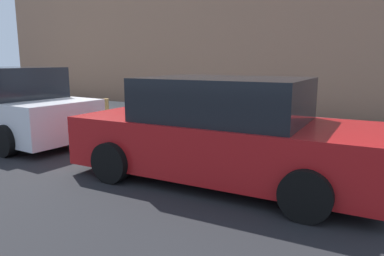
# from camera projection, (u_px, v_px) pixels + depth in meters

# --- Properties ---
(ground_plane) EXTENTS (40.00, 40.00, 0.00)m
(ground_plane) POSITION_uv_depth(u_px,v_px,m) (104.00, 135.00, 9.25)
(ground_plane) COLOR black
(sidewalk_curb) EXTENTS (18.00, 5.00, 0.14)m
(sidewalk_curb) POSITION_uv_depth(u_px,v_px,m) (162.00, 119.00, 11.34)
(sidewalk_curb) COLOR #9E9B93
(sidewalk_curb) RESTS_ON ground_plane
(suitcase_maroon_0) EXTENTS (0.47, 0.26, 1.05)m
(suitcase_maroon_0) POSITION_uv_depth(u_px,v_px,m) (252.00, 124.00, 7.83)
(suitcase_maroon_0) COLOR maroon
(suitcase_maroon_0) RESTS_ON sidewalk_curb
(suitcase_silver_1) EXTENTS (0.45, 0.24, 0.73)m
(suitcase_silver_1) POSITION_uv_depth(u_px,v_px,m) (229.00, 127.00, 8.14)
(suitcase_silver_1) COLOR #9EA0A8
(suitcase_silver_1) RESTS_ON sidewalk_curb
(suitcase_olive_2) EXTENTS (0.42, 0.22, 0.62)m
(suitcase_olive_2) POSITION_uv_depth(u_px,v_px,m) (208.00, 124.00, 8.38)
(suitcase_olive_2) COLOR #59601E
(suitcase_olive_2) RESTS_ON sidewalk_curb
(suitcase_red_3) EXTENTS (0.41, 0.21, 0.89)m
(suitcase_red_3) POSITION_uv_depth(u_px,v_px,m) (190.00, 121.00, 8.67)
(suitcase_red_3) COLOR red
(suitcase_red_3) RESTS_ON sidewalk_curb
(suitcase_navy_4) EXTENTS (0.50, 0.28, 1.02)m
(suitcase_navy_4) POSITION_uv_depth(u_px,v_px,m) (170.00, 117.00, 8.89)
(suitcase_navy_4) COLOR navy
(suitcase_navy_4) RESTS_ON sidewalk_curb
(suitcase_teal_5) EXTENTS (0.38, 0.27, 0.64)m
(suitcase_teal_5) POSITION_uv_depth(u_px,v_px,m) (154.00, 118.00, 9.18)
(suitcase_teal_5) COLOR #0F606B
(suitcase_teal_5) RESTS_ON sidewalk_curb
(fire_hydrant) EXTENTS (0.39, 0.21, 0.71)m
(fire_hydrant) POSITION_uv_depth(u_px,v_px,m) (130.00, 113.00, 9.61)
(fire_hydrant) COLOR #99999E
(fire_hydrant) RESTS_ON sidewalk_curb
(bollard_post) EXTENTS (0.13, 0.13, 0.72)m
(bollard_post) POSITION_uv_depth(u_px,v_px,m) (107.00, 112.00, 9.85)
(bollard_post) COLOR brown
(bollard_post) RESTS_ON sidewalk_curb
(parked_car_red_0) EXTENTS (4.84, 2.31, 1.62)m
(parked_car_red_0) POSITION_uv_depth(u_px,v_px,m) (223.00, 133.00, 5.65)
(parked_car_red_0) COLOR #AD1619
(parked_car_red_0) RESTS_ON ground_plane
(parked_car_white_1) EXTENTS (4.53, 2.19, 1.72)m
(parked_car_white_1) POSITION_uv_depth(u_px,v_px,m) (9.00, 107.00, 8.53)
(parked_car_white_1) COLOR silver
(parked_car_white_1) RESTS_ON ground_plane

